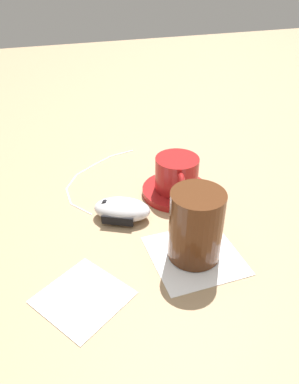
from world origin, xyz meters
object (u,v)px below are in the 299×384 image
at_px(drinking_glass, 196,225).
at_px(saucer, 176,191).
at_px(coffee_cup, 177,174).
at_px(computer_mouse, 121,210).

bearing_deg(drinking_glass, saucer, 78.03).
bearing_deg(saucer, coffee_cup, -33.24).
xyz_separation_m(saucer, drinking_glass, (-0.04, -0.17, 0.05)).
relative_size(saucer, coffee_cup, 1.17).
bearing_deg(coffee_cup, computer_mouse, -161.46).
relative_size(computer_mouse, drinking_glass, 1.02).
relative_size(saucer, drinking_glass, 1.15).
relative_size(coffee_cup, computer_mouse, 0.96).
distance_m(computer_mouse, drinking_glass, 0.16).
height_order(computer_mouse, drinking_glass, drinking_glass).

